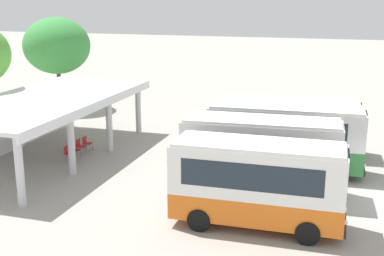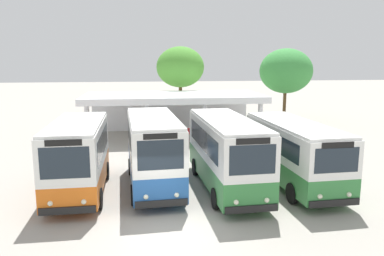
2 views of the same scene
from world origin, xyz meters
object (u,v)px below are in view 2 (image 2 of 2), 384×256
city_bus_second_in_row (153,149)px  waiting_chair_middle_seat (188,133)px  city_bus_middle_cream (226,151)px  waiting_chair_fourth_seat (197,133)px  waiting_chair_second_from_end (179,133)px  city_bus_nearest_orange (78,155)px  waiting_chair_end_by_column (170,133)px  city_bus_fourth_amber (293,150)px

city_bus_second_in_row → waiting_chair_middle_seat: size_ratio=8.34×
city_bus_middle_cream → waiting_chair_fourth_seat: 11.46m
waiting_chair_second_from_end → city_bus_nearest_orange: bearing=-116.7°
waiting_chair_second_from_end → waiting_chair_middle_seat: size_ratio=1.00×
waiting_chair_end_by_column → waiting_chair_middle_seat: (1.36, 0.06, 0.00)m
city_bus_middle_cream → waiting_chair_middle_seat: size_ratio=9.13×
city_bus_fourth_amber → waiting_chair_middle_seat: (-3.95, 11.19, -1.21)m
city_bus_second_in_row → waiting_chair_fourth_seat: city_bus_second_in_row is taller
waiting_chair_second_from_end → city_bus_middle_cream: bearing=-84.0°
city_bus_nearest_orange → waiting_chair_end_by_column: city_bus_nearest_orange is taller
waiting_chair_middle_seat → city_bus_middle_cream: bearing=-87.4°
city_bus_second_in_row → city_bus_fourth_amber: bearing=-3.4°
city_bus_fourth_amber → waiting_chair_middle_seat: city_bus_fourth_amber is taller
waiting_chair_middle_seat → waiting_chair_end_by_column: bearing=-177.6°
city_bus_fourth_amber → waiting_chair_end_by_column: (-5.31, 11.13, -1.21)m
city_bus_fourth_amber → waiting_chair_fourth_seat: city_bus_fourth_amber is taller
city_bus_fourth_amber → waiting_chair_end_by_column: 12.39m
waiting_chair_second_from_end → city_bus_second_in_row: bearing=-101.7°
city_bus_second_in_row → waiting_chair_fourth_seat: (3.58, 10.75, -1.39)m
waiting_chair_end_by_column → waiting_chair_fourth_seat: size_ratio=1.00×
waiting_chair_second_from_end → waiting_chair_fourth_seat: 1.36m
waiting_chair_fourth_seat → waiting_chair_end_by_column: bearing=-179.4°
city_bus_middle_cream → waiting_chair_end_by_column: city_bus_middle_cream is taller
city_bus_middle_cream → waiting_chair_fourth_seat: (0.15, 11.38, -1.36)m
city_bus_second_in_row → waiting_chair_second_from_end: bearing=78.3°
city_bus_middle_cream → waiting_chair_second_from_end: size_ratio=9.13×
city_bus_fourth_amber → waiting_chair_middle_seat: 11.93m
city_bus_fourth_amber → waiting_chair_second_from_end: bearing=112.6°
city_bus_nearest_orange → waiting_chair_end_by_column: 12.33m
city_bus_nearest_orange → waiting_chair_end_by_column: size_ratio=7.77×
city_bus_second_in_row → waiting_chair_end_by_column: size_ratio=8.34×
waiting_chair_fourth_seat → city_bus_middle_cream: bearing=-90.8°
waiting_chair_middle_seat → city_bus_fourth_amber: bearing=-70.5°
city_bus_middle_cream → waiting_chair_middle_seat: 11.51m
city_bus_nearest_orange → waiting_chair_end_by_column: bearing=66.0°
city_bus_second_in_row → waiting_chair_second_from_end: size_ratio=8.34×
city_bus_middle_cream → city_bus_second_in_row: bearing=169.5°
city_bus_nearest_orange → waiting_chair_fourth_seat: size_ratio=7.77×
city_bus_second_in_row → waiting_chair_fourth_seat: size_ratio=8.34×
city_bus_middle_cream → waiting_chair_second_from_end: (-1.20, 11.38, -1.36)m
city_bus_fourth_amber → waiting_chair_fourth_seat: (-3.28, 11.15, -1.21)m
city_bus_fourth_amber → waiting_chair_end_by_column: city_bus_fourth_amber is taller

